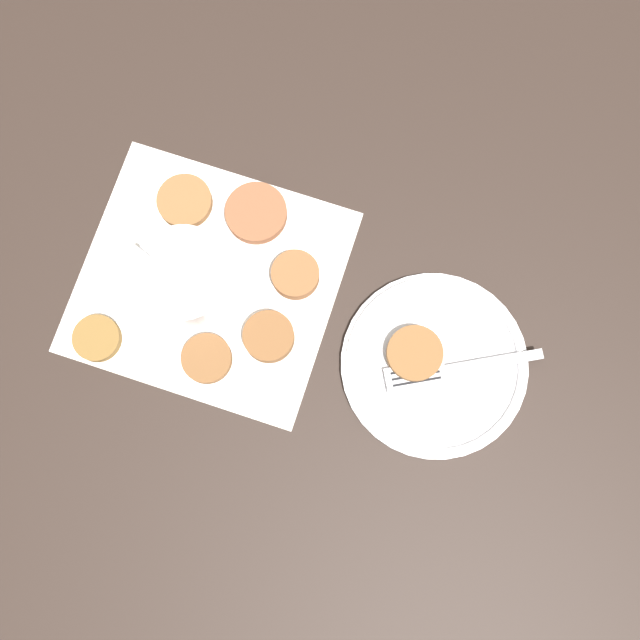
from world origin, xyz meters
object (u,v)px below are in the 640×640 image
serving_plate (434,365)px  fritter_on_plate (415,353)px  fork (447,370)px  sauce_bowl (185,282)px

serving_plate → fritter_on_plate: 0.03m
fritter_on_plate → fork: size_ratio=0.37×
sauce_bowl → fork: bearing=-1.3°
fork → fritter_on_plate: bearing=170.3°
serving_plate → fritter_on_plate: (-0.03, 0.00, 0.02)m
sauce_bowl → fritter_on_plate: (0.28, -0.00, -0.00)m
fritter_on_plate → serving_plate: bearing=-6.2°
sauce_bowl → fritter_on_plate: bearing=-0.1°
serving_plate → fork: 0.02m
fritter_on_plate → fork: bearing=-9.7°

